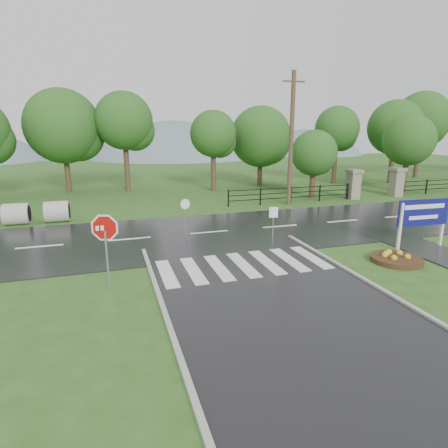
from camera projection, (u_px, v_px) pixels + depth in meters
name	position (u px, v px, depth m)	size (l,w,h in m)	color
ground	(308.00, 329.00, 10.07)	(120.00, 120.00, 0.00)	#2B571D
main_road	(209.00, 233.00, 19.31)	(90.00, 8.00, 0.04)	black
walkway	(434.00, 253.00, 16.25)	(2.20, 11.00, 0.04)	#242427
crosswalk	(243.00, 265.00, 14.68)	(6.50, 2.80, 0.02)	silver
pillar_west	(353.00, 184.00, 28.35)	(1.00, 1.00, 2.24)	gray
pillar_east	(397.00, 181.00, 29.52)	(1.00, 1.00, 2.24)	gray
fence_west	(291.00, 193.00, 26.93)	(9.58, 0.08, 1.20)	black
hills	(154.00, 235.00, 74.99)	(102.00, 48.00, 48.00)	slate
treeline	(178.00, 190.00, 32.53)	(83.20, 5.20, 10.00)	#205018
stop_sign	(105.00, 234.00, 12.18)	(1.16, 0.40, 2.73)	#939399
estate_billboard	(423.00, 215.00, 16.44)	(2.58, 0.20, 2.26)	silver
flower_bed	(396.00, 258.00, 15.14)	(2.01, 2.01, 0.40)	#332111
reg_sign_small	(273.00, 218.00, 17.07)	(0.38, 0.15, 1.78)	#939399
reg_sign_round	(185.00, 214.00, 17.58)	(0.47, 0.12, 2.06)	#939399
utility_pole_east	(291.00, 139.00, 25.40)	(1.59, 0.30, 8.92)	#473523
entrance_tree_left	(314.00, 153.00, 28.41)	(3.48, 3.48, 5.16)	#3D2B1C
entrance_tree_right	(409.00, 140.00, 30.75)	(4.18, 4.18, 6.40)	#3D2B1C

